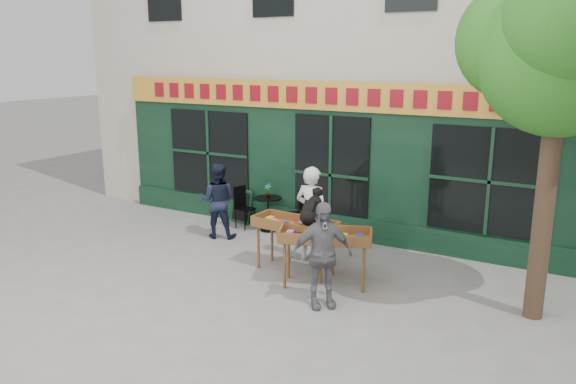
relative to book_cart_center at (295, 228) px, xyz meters
name	(u,v)px	position (x,y,z in m)	size (l,w,h in m)	color
ground	(275,270)	(-0.34, -0.13, -0.82)	(80.00, 80.00, 0.00)	slate
building	(396,8)	(-0.34, 5.84, 4.15)	(14.00, 7.26, 10.00)	beige
street_tree	(567,31)	(4.00, 0.23, 3.29)	(3.05, 2.90, 5.60)	#382619
book_cart_center	(295,228)	(0.00, 0.00, 0.00)	(1.53, 0.70, 0.99)	brown
dog	(312,206)	(0.35, -0.05, 0.47)	(0.34, 0.60, 0.60)	black
woman	(312,214)	(0.00, 0.65, 0.09)	(0.67, 0.44, 1.83)	silver
book_cart_right	(325,239)	(0.74, -0.31, 0.00)	(1.62, 1.12, 0.99)	brown
man_right	(322,255)	(1.04, -1.06, 0.02)	(0.98, 0.41, 1.68)	#5B5A60
bistro_table	(268,207)	(-1.69, 1.85, -0.28)	(0.60, 0.60, 0.76)	black
bistro_chair_left	(242,204)	(-2.33, 1.77, -0.26)	(0.44, 0.44, 0.95)	black
bistro_chair_right	(295,209)	(-1.06, 1.94, -0.26)	(0.50, 0.50, 0.95)	black
potted_plant	(268,191)	(-1.69, 1.85, 0.10)	(0.16, 0.11, 0.31)	gray
man_left	(218,201)	(-2.39, 0.95, -0.02)	(0.78, 0.61, 1.61)	black
chalkboard	(241,206)	(-2.56, 2.06, -0.42)	(0.58, 0.28, 0.79)	black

